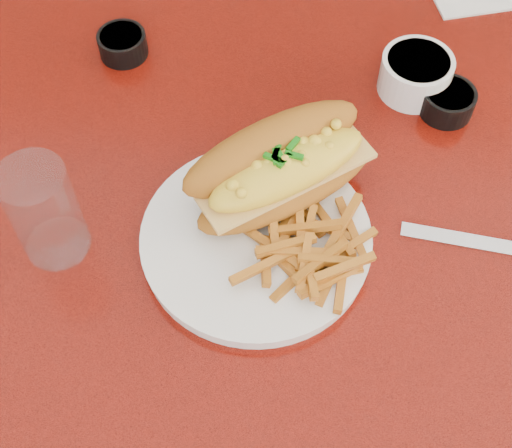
# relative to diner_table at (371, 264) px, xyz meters

# --- Properties ---
(ground) EXTENTS (8.00, 8.00, 0.00)m
(ground) POSITION_rel_diner_table_xyz_m (0.00, 0.00, -0.61)
(ground) COLOR beige
(ground) RESTS_ON ground
(diner_table) EXTENTS (1.23, 0.83, 0.77)m
(diner_table) POSITION_rel_diner_table_xyz_m (0.00, 0.00, 0.00)
(diner_table) COLOR red
(diner_table) RESTS_ON ground
(booth_bench_far) EXTENTS (1.20, 0.51, 0.90)m
(booth_bench_far) POSITION_rel_diner_table_xyz_m (0.00, 0.81, -0.32)
(booth_bench_far) COLOR #9A0A0B
(booth_bench_far) RESTS_ON ground
(dinner_plate) EXTENTS (0.28, 0.28, 0.02)m
(dinner_plate) POSITION_rel_diner_table_xyz_m (-0.14, -0.08, 0.17)
(dinner_plate) COLOR white
(dinner_plate) RESTS_ON diner_table
(mac_hoagie) EXTENTS (0.23, 0.20, 0.09)m
(mac_hoagie) POSITION_rel_diner_table_xyz_m (-0.12, -0.02, 0.22)
(mac_hoagie) COLOR #AD661B
(mac_hoagie) RESTS_ON dinner_plate
(fries_pile) EXTENTS (0.13, 0.12, 0.03)m
(fries_pile) POSITION_rel_diner_table_xyz_m (-0.09, -0.09, 0.19)
(fries_pile) COLOR orange
(fries_pile) RESTS_ON dinner_plate
(fork) EXTENTS (0.04, 0.14, 0.00)m
(fork) POSITION_rel_diner_table_xyz_m (-0.10, -0.02, 0.18)
(fork) COLOR #BBBABF
(fork) RESTS_ON dinner_plate
(gravy_ramekin) EXTENTS (0.10, 0.10, 0.05)m
(gravy_ramekin) POSITION_rel_diner_table_xyz_m (0.03, 0.16, 0.19)
(gravy_ramekin) COLOR white
(gravy_ramekin) RESTS_ON diner_table
(sauce_cup_left) EXTENTS (0.07, 0.07, 0.03)m
(sauce_cup_left) POSITION_rel_diner_table_xyz_m (-0.33, 0.20, 0.18)
(sauce_cup_left) COLOR black
(sauce_cup_left) RESTS_ON diner_table
(sauce_cup_right) EXTENTS (0.08, 0.08, 0.03)m
(sauce_cup_right) POSITION_rel_diner_table_xyz_m (0.07, 0.12, 0.18)
(sauce_cup_right) COLOR black
(sauce_cup_right) RESTS_ON diner_table
(water_tumbler) EXTENTS (0.08, 0.08, 0.12)m
(water_tumbler) POSITION_rel_diner_table_xyz_m (-0.35, -0.09, 0.22)
(water_tumbler) COLOR silver
(water_tumbler) RESTS_ON diner_table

